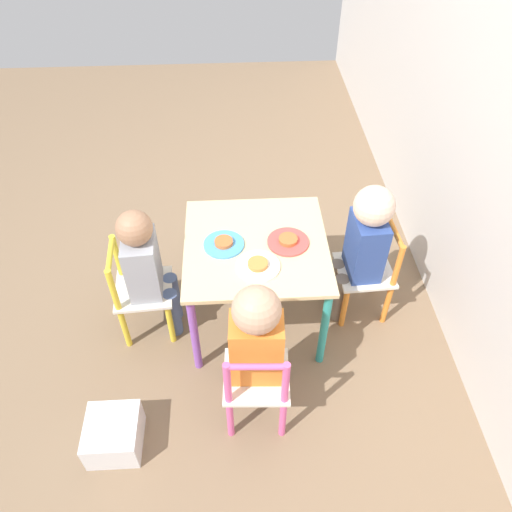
% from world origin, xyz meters
% --- Properties ---
extents(ground_plane, '(6.00, 6.00, 0.00)m').
position_xyz_m(ground_plane, '(0.00, 0.00, 0.00)').
color(ground_plane, '#7F664C').
extents(kids_table, '(0.63, 0.63, 0.50)m').
position_xyz_m(kids_table, '(0.00, 0.00, 0.43)').
color(kids_table, beige).
rests_on(kids_table, ground_plane).
extents(chair_yellow, '(0.28, 0.28, 0.52)m').
position_xyz_m(chair_yellow, '(0.03, -0.55, 0.25)').
color(chair_yellow, silver).
rests_on(chair_yellow, ground_plane).
extents(chair_orange, '(0.27, 0.27, 0.52)m').
position_xyz_m(chair_orange, '(-0.03, 0.55, 0.25)').
color(chair_orange, silver).
rests_on(chair_orange, ground_plane).
extents(chair_pink, '(0.27, 0.27, 0.52)m').
position_xyz_m(chair_pink, '(0.55, -0.03, 0.25)').
color(chair_pink, silver).
rests_on(chair_pink, ground_plane).
extents(child_front, '(0.21, 0.22, 0.72)m').
position_xyz_m(child_front, '(0.03, -0.49, 0.43)').
color(child_front, '#4C608E').
rests_on(child_front, ground_plane).
extents(child_back, '(0.21, 0.23, 0.76)m').
position_xyz_m(child_back, '(-0.03, 0.49, 0.47)').
color(child_back, '#7A6B5B').
rests_on(child_back, ground_plane).
extents(child_right, '(0.23, 0.21, 0.75)m').
position_xyz_m(child_right, '(0.49, -0.03, 0.46)').
color(child_right, '#38383D').
rests_on(child_right, ground_plane).
extents(plate_front, '(0.18, 0.18, 0.03)m').
position_xyz_m(plate_front, '(-0.00, -0.14, 0.51)').
color(plate_front, '#4C9EE0').
rests_on(plate_front, kids_table).
extents(plate_back, '(0.18, 0.18, 0.03)m').
position_xyz_m(plate_back, '(0.00, 0.14, 0.51)').
color(plate_back, '#E54C47').
rests_on(plate_back, kids_table).
extents(plate_right, '(0.19, 0.19, 0.03)m').
position_xyz_m(plate_right, '(0.14, 0.00, 0.51)').
color(plate_right, white).
rests_on(plate_right, kids_table).
extents(storage_bin, '(0.22, 0.21, 0.15)m').
position_xyz_m(storage_bin, '(0.64, -0.61, 0.08)').
color(storage_bin, silver).
rests_on(storage_bin, ground_plane).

